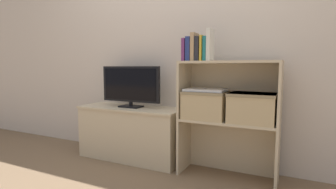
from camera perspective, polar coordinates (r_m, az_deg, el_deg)
name	(u,v)px	position (r m, az deg, el deg)	size (l,w,h in m)	color
ground_plane	(160,172)	(2.41, -1.71, -16.46)	(16.00, 16.00, 0.00)	brown
wall_back	(179,38)	(2.61, 2.49, 12.18)	(10.00, 0.05, 2.40)	beige
tv_stand	(131,133)	(2.69, -7.99, -8.23)	(1.07, 0.39, 0.52)	#CCB793
tv	(131,85)	(2.61, -8.16, 1.98)	(0.64, 0.14, 0.41)	black
bookshelf_lower_tier	(229,140)	(2.32, 13.17, -9.56)	(0.80, 0.31, 0.49)	#CCB793
bookshelf_upper_tier	(231,83)	(2.24, 13.46, 2.48)	(0.80, 0.31, 0.48)	#CCB793
book_plum	(186,50)	(2.23, 3.88, 9.67)	(0.03, 0.14, 0.19)	#6B2D66
book_navy	(190,49)	(2.22, 4.83, 9.83)	(0.04, 0.13, 0.20)	navy
book_tan	(195,47)	(2.20, 5.79, 10.23)	(0.03, 0.13, 0.23)	tan
book_charcoal	(199,49)	(2.19, 6.76, 9.83)	(0.03, 0.13, 0.20)	#232328
book_mustard	(203,48)	(2.18, 7.62, 9.93)	(0.02, 0.14, 0.20)	gold
book_teal	(206,49)	(2.17, 8.34, 9.84)	(0.03, 0.12, 0.20)	#1E7075
book_ivory	(210,45)	(2.16, 9.17, 10.62)	(0.03, 0.13, 0.25)	silver
storage_basket_left	(206,104)	(2.24, 8.20, -1.96)	(0.36, 0.28, 0.23)	tan
storage_basket_right	(252,107)	(2.15, 17.84, -2.50)	(0.36, 0.28, 0.23)	tan
laptop	(206,90)	(2.22, 8.24, 1.00)	(0.33, 0.25, 0.02)	white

